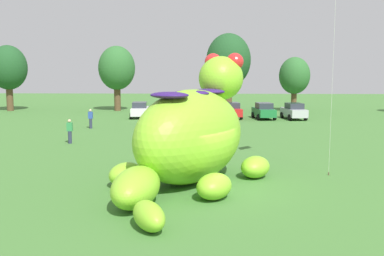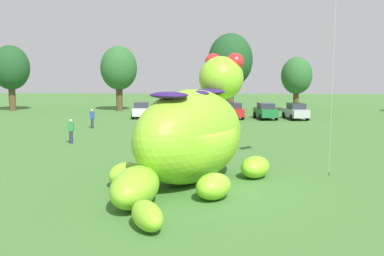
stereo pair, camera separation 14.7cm
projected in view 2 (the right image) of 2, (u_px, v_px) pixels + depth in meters
The scene contains 16 objects.
ground_plane at pixel (222, 189), 19.19m from camera, with size 160.00×160.00×0.00m, color #427533.
giant_inflatable_creature at pixel (191, 135), 20.26m from camera, with size 7.87×11.89×5.99m.
car_white at pixel (142, 110), 48.14m from camera, with size 2.19×4.22×1.72m.
car_orange at pixel (171, 111), 47.16m from camera, with size 2.35×4.29×1.72m.
car_blue at pixel (199, 111), 46.67m from camera, with size 2.53×4.35×1.72m.
car_red at pixel (233, 110), 47.52m from camera, with size 2.36×4.29×1.72m.
car_green at pixel (266, 111), 46.90m from camera, with size 2.33×4.28×1.72m.
car_silver at pixel (296, 111), 46.61m from camera, with size 2.38×4.30×1.72m.
tree_far_left at pixel (11, 68), 56.12m from camera, with size 4.66×4.66×8.28m.
tree_left at pixel (119, 68), 56.17m from camera, with size 4.62×4.62×8.19m.
tree_mid_left at pixel (230, 61), 53.83m from camera, with size 5.40×5.40×9.58m.
tree_centre_left at pixel (297, 76), 55.11m from camera, with size 3.82×3.82×6.78m.
spectator_near_inflatable at pixel (92, 119), 39.32m from camera, with size 0.38×0.26×1.71m.
spectator_mid_field at pixel (71, 131), 31.18m from camera, with size 0.38×0.26×1.71m.
spectator_by_cars at pixel (177, 123), 35.94m from camera, with size 0.38×0.26×1.71m.
spectator_wandering at pixel (150, 120), 38.43m from camera, with size 0.38×0.26×1.71m.
Camera 2 is at (-0.44, -18.73, 5.09)m, focal length 41.55 mm.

